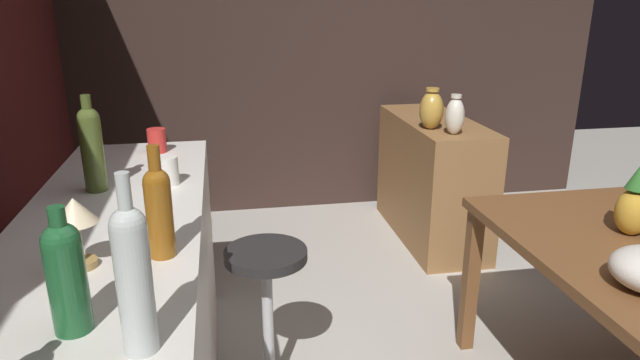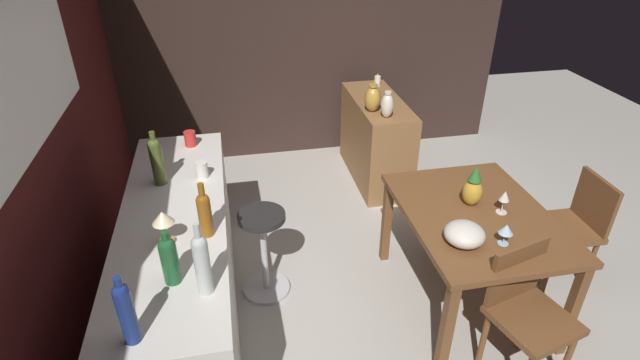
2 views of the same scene
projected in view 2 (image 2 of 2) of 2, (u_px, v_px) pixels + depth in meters
name	position (u px, v px, depth m)	size (l,w,h in m)	color
ground_plane	(395.00, 307.00, 3.37)	(9.00, 9.00, 0.00)	#B7B2A8
wall_side_right	(293.00, 32.00, 4.81)	(0.10, 4.40, 2.60)	#33231E
dining_table	(475.00, 225.00, 3.11)	(1.18, 0.90, 0.74)	brown
kitchen_counter	(183.00, 273.00, 3.01)	(2.10, 0.60, 0.90)	silver
sideboard_cabinet	(376.00, 140.00, 4.73)	(1.10, 0.44, 0.82)	olive
chair_near_window	(526.00, 309.00, 2.70)	(0.49, 0.49, 0.85)	brown
chair_by_doorway	(573.00, 224.00, 3.43)	(0.41, 0.41, 0.82)	brown
bar_stool	(264.00, 251.00, 3.34)	(0.34, 0.34, 0.66)	#262323
wine_glass_left	(505.00, 197.00, 3.01)	(0.07, 0.07, 0.16)	silver
wine_glass_right	(506.00, 230.00, 2.74)	(0.08, 0.08, 0.13)	silver
pineapple_centerpiece	(473.00, 188.00, 3.09)	(0.13, 0.13, 0.28)	gold
fruit_bowl	(464.00, 234.00, 2.77)	(0.23, 0.23, 0.13)	beige
wine_bottle_clear	(202.00, 262.00, 2.15)	(0.07, 0.07, 0.38)	silver
wine_bottle_amber	(204.00, 212.00, 2.54)	(0.07, 0.07, 0.32)	#8C5114
wine_bottle_olive	(157.00, 159.00, 2.98)	(0.08, 0.08, 0.36)	#475623
wine_bottle_cobalt	(126.00, 311.00, 1.91)	(0.07, 0.07, 0.34)	navy
wine_bottle_green	(169.00, 258.00, 2.22)	(0.08, 0.08, 0.29)	#1E592D
cup_red	(190.00, 139.00, 3.50)	(0.12, 0.08, 0.11)	red
cup_white	(202.00, 170.00, 3.11)	(0.11, 0.08, 0.11)	white
counter_lamp	(163.00, 221.00, 2.47)	(0.11, 0.11, 0.20)	#A58447
pillar_candle_tall	(377.00, 81.00, 4.83)	(0.06, 0.06, 0.13)	white
vase_ceramic_ivory	(387.00, 105.00, 4.12)	(0.11, 0.11, 0.23)	beige
vase_brass	(373.00, 99.00, 4.23)	(0.14, 0.14, 0.25)	#B78C38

